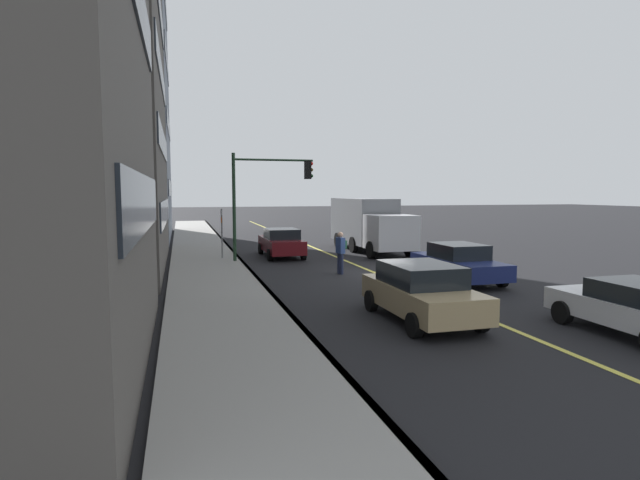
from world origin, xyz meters
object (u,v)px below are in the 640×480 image
street_sign_post (222,230)px  traffic_light_mast (266,188)px  car_maroon (281,242)px  truck_gray (368,223)px  car_navy (458,262)px  pedestrian_with_backpack (341,249)px  car_tan (421,291)px  car_white (634,307)px

street_sign_post → traffic_light_mast: bearing=-119.7°
car_maroon → truck_gray: size_ratio=0.55×
truck_gray → traffic_light_mast: size_ratio=1.56×
car_navy → pedestrian_with_backpack: bearing=53.4°
truck_gray → street_sign_post: (-2.12, 8.59, -0.08)m
car_tan → pedestrian_with_backpack: pedestrian_with_backpack is taller
traffic_light_mast → car_maroon: bearing=-28.8°
pedestrian_with_backpack → car_tan: bearing=177.9°
car_maroon → pedestrian_with_backpack: (-6.22, -1.31, 0.28)m
traffic_light_mast → car_white: bearing=-156.7°
car_maroon → truck_gray: bearing=-76.5°
car_white → car_tan: size_ratio=0.95×
car_white → traffic_light_mast: bearing=23.3°
car_white → car_navy: size_ratio=0.86×
car_navy → traffic_light_mast: bearing=41.4°
car_tan → pedestrian_with_backpack: (7.91, -0.29, 0.26)m
traffic_light_mast → car_navy: bearing=-138.6°
car_navy → truck_gray: (10.37, -0.28, 0.89)m
car_maroon → traffic_light_mast: 3.66m
truck_gray → traffic_light_mast: traffic_light_mast is taller
car_tan → traffic_light_mast: (12.14, 2.12, 2.84)m
car_maroon → car_tan: 14.17m
car_white → car_maroon: (16.78, 5.27, 0.09)m
truck_gray → street_sign_post: size_ratio=3.15×
car_white → traffic_light_mast: 16.37m
car_tan → traffic_light_mast: 12.64m
traffic_light_mast → street_sign_post: 3.16m
car_tan → car_navy: bearing=-39.2°
car_navy → pedestrian_with_backpack: (2.84, 3.84, 0.31)m
car_tan → car_white: bearing=-122.0°
car_white → car_tan: 5.01m
car_navy → pedestrian_with_backpack: pedestrian_with_backpack is taller
truck_gray → traffic_light_mast: 7.59m
car_white → traffic_light_mast: size_ratio=0.77×
car_maroon → street_sign_post: bearing=104.5°
truck_gray → street_sign_post: truck_gray is taller
car_tan → pedestrian_with_backpack: size_ratio=2.38×
car_white → truck_gray: bearing=-0.5°
pedestrian_with_backpack → car_white: bearing=-159.5°
car_maroon → car_navy: bearing=-150.4°
traffic_light_mast → truck_gray: bearing=-63.2°
car_tan → street_sign_post: street_sign_post is taller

